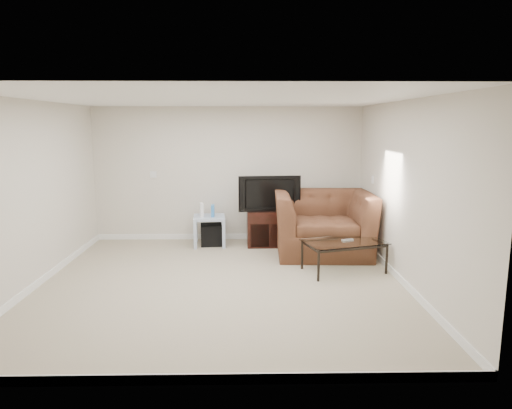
{
  "coord_description": "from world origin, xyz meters",
  "views": [
    {
      "loc": [
        0.36,
        -6.04,
        2.18
      ],
      "look_at": [
        0.5,
        1.2,
        0.9
      ],
      "focal_mm": 32.0,
      "sensor_mm": 36.0,
      "label": 1
    }
  ],
  "objects_px": {
    "side_table": "(209,231)",
    "subwoofer": "(211,235)",
    "coffee_table": "(344,256)",
    "television": "(269,193)",
    "tv_stand": "(268,227)",
    "recliner": "(323,213)"
  },
  "relations": [
    {
      "from": "tv_stand",
      "to": "television",
      "type": "height_order",
      "value": "television"
    },
    {
      "from": "subwoofer",
      "to": "coffee_table",
      "type": "relative_size",
      "value": 0.32
    },
    {
      "from": "television",
      "to": "coffee_table",
      "type": "distance_m",
      "value": 1.99
    },
    {
      "from": "side_table",
      "to": "coffee_table",
      "type": "distance_m",
      "value": 2.64
    },
    {
      "from": "television",
      "to": "tv_stand",
      "type": "bearing_deg",
      "value": 86.74
    },
    {
      "from": "side_table",
      "to": "coffee_table",
      "type": "xyz_separation_m",
      "value": [
        2.13,
        -1.55,
        -0.04
      ]
    },
    {
      "from": "side_table",
      "to": "television",
      "type": "bearing_deg",
      "value": -1.73
    },
    {
      "from": "television",
      "to": "subwoofer",
      "type": "bearing_deg",
      "value": 171.81
    },
    {
      "from": "side_table",
      "to": "subwoofer",
      "type": "xyz_separation_m",
      "value": [
        0.03,
        0.03,
        -0.08
      ]
    },
    {
      "from": "television",
      "to": "coffee_table",
      "type": "xyz_separation_m",
      "value": [
        1.06,
        -1.52,
        -0.74
      ]
    },
    {
      "from": "tv_stand",
      "to": "television",
      "type": "xyz_separation_m",
      "value": [
        0.0,
        -0.03,
        0.64
      ]
    },
    {
      "from": "television",
      "to": "subwoofer",
      "type": "relative_size",
      "value": 2.71
    },
    {
      "from": "tv_stand",
      "to": "coffee_table",
      "type": "distance_m",
      "value": 1.88
    },
    {
      "from": "tv_stand",
      "to": "subwoofer",
      "type": "xyz_separation_m",
      "value": [
        -1.04,
        0.03,
        -0.13
      ]
    },
    {
      "from": "side_table",
      "to": "subwoofer",
      "type": "relative_size",
      "value": 1.47
    },
    {
      "from": "recliner",
      "to": "coffee_table",
      "type": "distance_m",
      "value": 1.11
    },
    {
      "from": "subwoofer",
      "to": "television",
      "type": "bearing_deg",
      "value": -3.15
    },
    {
      "from": "television",
      "to": "side_table",
      "type": "bearing_deg",
      "value": 173.24
    },
    {
      "from": "television",
      "to": "subwoofer",
      "type": "distance_m",
      "value": 1.3
    },
    {
      "from": "side_table",
      "to": "coffee_table",
      "type": "height_order",
      "value": "side_table"
    },
    {
      "from": "tv_stand",
      "to": "television",
      "type": "bearing_deg",
      "value": -90.0
    },
    {
      "from": "coffee_table",
      "to": "recliner",
      "type": "bearing_deg",
      "value": 99.13
    }
  ]
}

